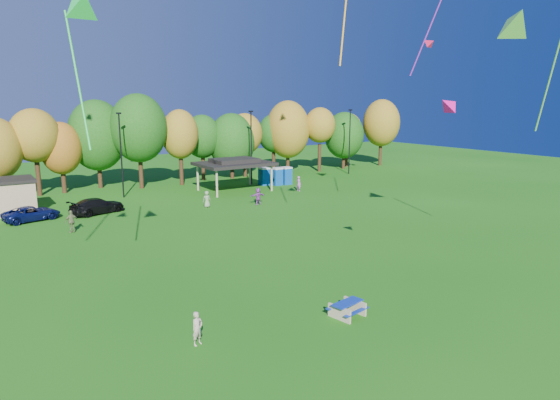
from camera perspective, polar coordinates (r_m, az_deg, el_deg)
ground at (r=21.44m, az=9.27°, el=-17.73°), size 160.00×160.00×0.00m
tree_line at (r=60.50m, az=-21.97°, el=6.33°), size 93.57×10.55×11.15m
lamp_posts at (r=55.94m, az=-17.71°, el=5.22°), size 64.50×0.25×9.09m
pavilion at (r=57.78m, az=-5.24°, el=4.22°), size 8.20×6.20×3.77m
porta_potties at (r=61.90m, az=-0.48°, el=2.75°), size 3.75×2.19×2.18m
picnic_table at (r=25.07m, az=7.70°, el=-12.12°), size 1.90×1.67×0.72m
kite_flyer at (r=22.36m, az=-9.42°, el=-14.27°), size 0.64×0.52×1.50m
car_c at (r=48.62m, az=-26.52°, el=-1.38°), size 5.03×3.19×1.29m
car_d at (r=49.21m, az=-20.16°, el=-0.63°), size 5.45×3.48×1.47m
far_person_0 at (r=49.36m, az=-8.35°, el=0.09°), size 0.81×0.54×1.64m
far_person_2 at (r=42.90m, az=-22.71°, el=-2.28°), size 1.12×0.60×1.81m
far_person_3 at (r=57.65m, az=2.16°, el=1.87°), size 0.49×0.68×1.74m
far_person_4 at (r=50.15m, az=-2.53°, el=0.42°), size 1.63×0.66×1.71m
kite_3 at (r=34.08m, az=25.41°, el=17.95°), size 3.55×4.45×7.82m
kite_4 at (r=57.87m, az=16.49°, el=16.87°), size 1.47×1.71×1.48m
kite_7 at (r=25.19m, az=18.54°, el=10.30°), size 1.18×0.96×1.12m
kite_10 at (r=24.61m, az=-22.07°, el=20.04°), size 1.70×4.41×7.49m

